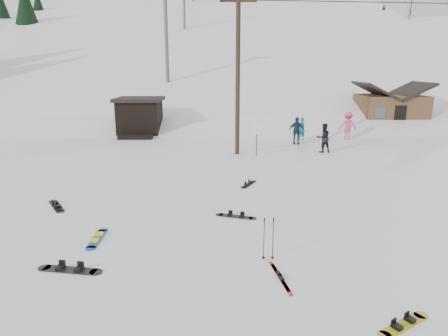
{
  "coord_description": "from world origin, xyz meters",
  "views": [
    {
      "loc": [
        1.03,
        -8.92,
        5.02
      ],
      "look_at": [
        1.15,
        5.2,
        1.4
      ],
      "focal_mm": 32.0,
      "sensor_mm": 36.0,
      "label": 1
    }
  ],
  "objects_px": {
    "hero_snowboard": "(97,238)",
    "hero_skis": "(280,277)",
    "cabin": "(390,110)",
    "utility_pole": "(238,72)"
  },
  "relations": [
    {
      "from": "hero_skis",
      "to": "utility_pole",
      "type": "bearing_deg",
      "value": 81.97
    },
    {
      "from": "hero_snowboard",
      "to": "hero_skis",
      "type": "relative_size",
      "value": 0.98
    },
    {
      "from": "hero_snowboard",
      "to": "cabin",
      "type": "bearing_deg",
      "value": -39.45
    },
    {
      "from": "hero_snowboard",
      "to": "hero_skis",
      "type": "distance_m",
      "value": 5.63
    },
    {
      "from": "cabin",
      "to": "hero_skis",
      "type": "height_order",
      "value": "cabin"
    },
    {
      "from": "hero_skis",
      "to": "hero_snowboard",
      "type": "bearing_deg",
      "value": 146.0
    },
    {
      "from": "cabin",
      "to": "hero_snowboard",
      "type": "relative_size",
      "value": 3.4
    },
    {
      "from": "utility_pole",
      "to": "hero_skis",
      "type": "distance_m",
      "value": 14.92
    },
    {
      "from": "utility_pole",
      "to": "cabin",
      "type": "distance_m",
      "value": 16.71
    },
    {
      "from": "utility_pole",
      "to": "cabin",
      "type": "xyz_separation_m",
      "value": [
        13.0,
        10.0,
        -3.2
      ]
    }
  ]
}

